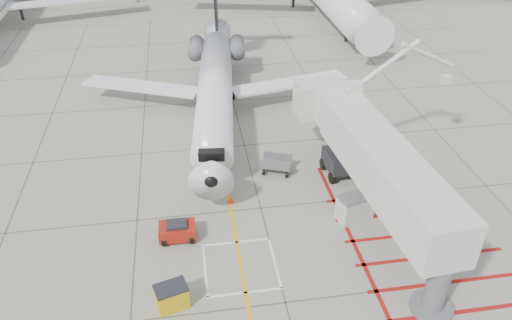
{
  "coord_description": "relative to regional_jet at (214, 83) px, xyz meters",
  "views": [
    {
      "loc": [
        -4.28,
        -21.34,
        20.65
      ],
      "look_at": [
        0.0,
        6.0,
        2.5
      ],
      "focal_mm": 35.0,
      "sensor_mm": 36.0,
      "label": 1
    }
  ],
  "objects": [
    {
      "name": "ground_power_unit",
      "position": [
        7.69,
        -13.02,
        -3.23
      ],
      "size": [
        2.41,
        1.79,
        1.71
      ],
      "primitive_type": null,
      "rotation": [
        0.0,
        0.0,
        0.27
      ],
      "color": "#BBBAB2",
      "rests_on": "ground_plane"
    },
    {
      "name": "cone_side",
      "position": [
        0.1,
        -10.23,
        -3.81
      ],
      "size": [
        0.4,
        0.4,
        0.55
      ],
      "primitive_type": "cone",
      "color": "red",
      "rests_on": "ground_plane"
    },
    {
      "name": "regional_jet",
      "position": [
        0.0,
        0.0,
        0.0
      ],
      "size": [
        27.86,
        33.6,
        8.17
      ],
      "primitive_type": null,
      "rotation": [
        0.0,
        0.0,
        -0.1
      ],
      "color": "silver",
      "rests_on": "ground_plane"
    },
    {
      "name": "pushback_tug",
      "position": [
        -3.47,
        -13.22,
        -3.45
      ],
      "size": [
        2.21,
        1.4,
        1.28
      ],
      "primitive_type": null,
      "rotation": [
        0.0,
        0.0,
        -0.02
      ],
      "color": "#9F1B0F",
      "rests_on": "ground_plane"
    },
    {
      "name": "ground_plane",
      "position": [
        1.97,
        -15.13,
        -4.09
      ],
      "size": [
        260.0,
        260.0,
        0.0
      ],
      "primitive_type": "plane",
      "color": "gray",
      "rests_on": "ground"
    },
    {
      "name": "cone_nose",
      "position": [
        -2.08,
        -8.36,
        -3.86
      ],
      "size": [
        0.32,
        0.32,
        0.45
      ],
      "primitive_type": "cone",
      "color": "#F9530D",
      "rests_on": "ground_plane"
    },
    {
      "name": "jet_bridge",
      "position": [
        8.83,
        -14.13,
        -0.24
      ],
      "size": [
        10.65,
        19.9,
        7.69
      ],
      "primitive_type": null,
      "rotation": [
        0.0,
        0.0,
        0.08
      ],
      "color": "silver",
      "rests_on": "ground_plane"
    },
    {
      "name": "baggage_cart",
      "position": [
        3.77,
        -7.17,
        -3.42
      ],
      "size": [
        2.46,
        2.0,
        1.34
      ],
      "primitive_type": null,
      "rotation": [
        0.0,
        0.0,
        -0.36
      ],
      "color": "#5B5A60",
      "rests_on": "ground_plane"
    },
    {
      "name": "spill_bin",
      "position": [
        -3.87,
        -18.4,
        -3.39
      ],
      "size": [
        1.83,
        1.46,
        1.38
      ],
      "primitive_type": null,
      "rotation": [
        0.0,
        0.0,
        0.28
      ],
      "color": "gold",
      "rests_on": "ground_plane"
    }
  ]
}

